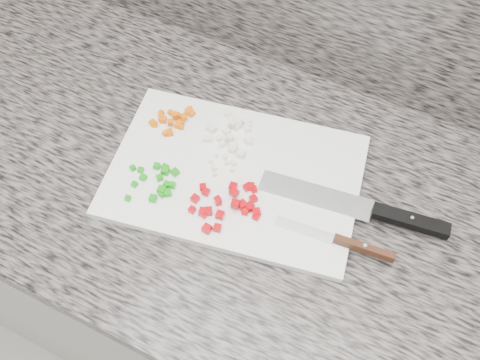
# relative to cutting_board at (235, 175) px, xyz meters

# --- Properties ---
(cabinet) EXTENTS (3.92, 0.62, 0.86)m
(cabinet) POSITION_rel_cutting_board_xyz_m (0.08, -0.00, -0.48)
(cabinet) COLOR silver
(cabinet) RESTS_ON ground
(countertop) EXTENTS (3.96, 0.64, 0.04)m
(countertop) POSITION_rel_cutting_board_xyz_m (0.08, -0.00, -0.03)
(countertop) COLOR #605B55
(countertop) RESTS_ON cabinet
(cutting_board) EXTENTS (0.47, 0.36, 0.01)m
(cutting_board) POSITION_rel_cutting_board_xyz_m (0.00, 0.00, 0.00)
(cutting_board) COLOR white
(cutting_board) RESTS_ON countertop
(carrot_pile) EXTENTS (0.07, 0.08, 0.02)m
(carrot_pile) POSITION_rel_cutting_board_xyz_m (-0.15, 0.05, 0.01)
(carrot_pile) COLOR orange
(carrot_pile) RESTS_ON cutting_board
(onion_pile) EXTENTS (0.09, 0.09, 0.02)m
(onion_pile) POSITION_rel_cutting_board_xyz_m (-0.04, 0.07, 0.01)
(onion_pile) COLOR white
(onion_pile) RESTS_ON cutting_board
(green_pepper_pile) EXTENTS (0.09, 0.09, 0.01)m
(green_pepper_pile) POSITION_rel_cutting_board_xyz_m (-0.11, -0.07, 0.01)
(green_pepper_pile) COLOR #159C0E
(green_pepper_pile) RESTS_ON cutting_board
(red_pepper_pile) EXTENTS (0.12, 0.12, 0.02)m
(red_pepper_pile) POSITION_rel_cutting_board_xyz_m (0.02, -0.06, 0.01)
(red_pepper_pile) COLOR #C4020A
(red_pepper_pile) RESTS_ON cutting_board
(garlic_pile) EXTENTS (0.05, 0.05, 0.01)m
(garlic_pile) POSITION_rel_cutting_board_xyz_m (-0.03, 0.00, 0.01)
(garlic_pile) COLOR #F8EFBF
(garlic_pile) RESTS_ON cutting_board
(chef_knife) EXTENTS (0.32, 0.07, 0.02)m
(chef_knife) POSITION_rel_cutting_board_xyz_m (0.24, 0.03, 0.01)
(chef_knife) COLOR white
(chef_knife) RESTS_ON cutting_board
(paring_knife) EXTENTS (0.19, 0.03, 0.02)m
(paring_knife) POSITION_rel_cutting_board_xyz_m (0.22, -0.04, 0.01)
(paring_knife) COLOR white
(paring_knife) RESTS_ON cutting_board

